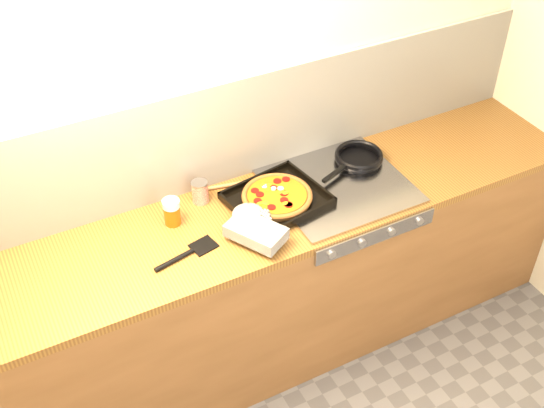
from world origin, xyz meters
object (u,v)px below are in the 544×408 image
tomato_can (200,192)px  juice_glass (172,212)px  pizza_on_tray (270,205)px  frying_pan (358,158)px

tomato_can → juice_glass: 0.18m
pizza_on_tray → tomato_can: size_ratio=5.11×
tomato_can → juice_glass: size_ratio=0.85×
pizza_on_tray → frying_pan: bearing=13.4°
pizza_on_tray → tomato_can: (-0.23, 0.21, 0.01)m
pizza_on_tray → juice_glass: 0.42m
pizza_on_tray → frying_pan: pizza_on_tray is taller
pizza_on_tray → tomato_can: bearing=137.6°
tomato_can → pizza_on_tray: bearing=-42.4°
frying_pan → juice_glass: (-0.93, 0.01, 0.03)m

